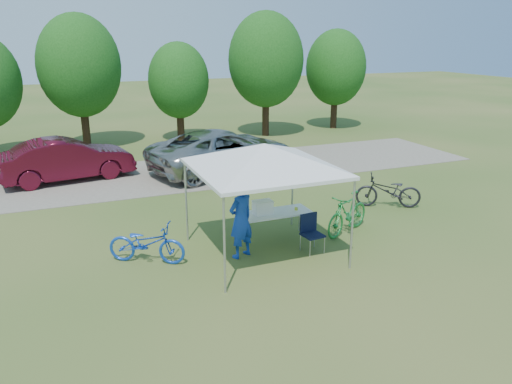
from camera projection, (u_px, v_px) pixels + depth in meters
ground at (264, 253)px, 12.18m from camera, size 100.00×100.00×0.00m
gravel_strip at (182, 173)px, 19.24m from camera, size 24.00×5.00×0.02m
canopy at (264, 147)px, 11.38m from camera, size 4.53×4.53×3.00m
treeline at (141, 70)px, 23.41m from camera, size 24.89×4.28×6.30m
folding_table at (275, 214)px, 12.76m from camera, size 1.86×0.77×0.76m
folding_chair at (311, 229)px, 12.19m from camera, size 0.52×0.54×0.93m
cooler at (263, 207)px, 12.57m from camera, size 0.49×0.33×0.35m
ice_cream_cup at (296, 209)px, 12.90m from camera, size 0.09×0.09×0.07m
cyclist at (241, 219)px, 11.73m from camera, size 0.82×0.70×1.91m
bike_blue at (147, 243)px, 11.55m from camera, size 1.90×1.48×0.96m
bike_green at (348, 213)px, 13.28m from camera, size 1.89×1.28×1.11m
bike_dark at (389, 191)px, 15.30m from camera, size 2.06×1.55×1.03m
minivan at (223, 151)px, 19.24m from camera, size 6.36×4.08×1.63m
sedan at (67, 159)px, 18.08m from camera, size 4.86×2.36×1.53m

